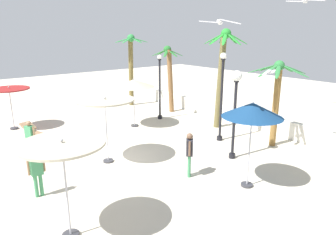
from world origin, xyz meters
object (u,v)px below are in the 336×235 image
palm_tree_2 (131,62)px  seagull_1 (270,72)px  patio_umbrella_2 (9,92)px  guest_1 (37,171)px  patio_umbrella_4 (105,103)px  palm_tree_0 (277,91)px  guest_0 (30,135)px  patio_umbrella_1 (63,150)px  guest_2 (189,150)px  seagull_0 (305,1)px  palm_tree_3 (169,71)px  seagull_2 (220,22)px  patio_umbrella_0 (252,110)px  lamp_post_0 (222,94)px  palm_tree_1 (222,68)px  lamp_post_2 (160,86)px  patio_umbrella_5 (133,84)px  lounge_chair_0 (35,133)px  lamp_post_1 (235,99)px

palm_tree_2 → seagull_1: 11.48m
patio_umbrella_2 → guest_1: 8.54m
patio_umbrella_4 → palm_tree_2: bearing=142.1°
palm_tree_0 → guest_0: 11.13m
patio_umbrella_1 → patio_umbrella_4: bearing=140.2°
guest_2 → seagull_0: (2.22, 2.93, 5.17)m
palm_tree_3 → patio_umbrella_2: bearing=-103.4°
guest_2 → seagull_2: 4.90m
patio_umbrella_2 → patio_umbrella_0: bearing=21.2°
lamp_post_0 → seagull_2: 6.80m
guest_0 → guest_2: guest_2 is taller
palm_tree_1 → seagull_2: size_ratio=4.99×
palm_tree_0 → seagull_2: seagull_2 is taller
lamp_post_2 → seagull_2: (8.87, -4.68, 3.44)m
guest_2 → seagull_0: 6.34m
lamp_post_0 → patio_umbrella_5: bearing=-156.4°
guest_1 → palm_tree_0: bearing=78.5°
lamp_post_0 → guest_1: 8.84m
patio_umbrella_0 → patio_umbrella_2: (-12.22, -4.73, -0.63)m
guest_0 → patio_umbrella_2: bearing=175.9°
guest_0 → seagull_0: seagull_0 is taller
patio_umbrella_5 → palm_tree_0: (6.69, 3.45, 0.15)m
palm_tree_3 → lamp_post_0: (6.16, -1.76, -0.36)m
patio_umbrella_5 → patio_umbrella_4: bearing=-45.3°
seagull_1 → lamp_post_2: bearing=-177.2°
patio_umbrella_1 → guest_1: bearing=179.8°
patio_umbrella_0 → patio_umbrella_1: size_ratio=1.11×
patio_umbrella_1 → seagull_2: size_ratio=2.53×
lamp_post_2 → seagull_2: 10.60m
palm_tree_2 → palm_tree_3: 3.24m
patio_umbrella_5 → lounge_chair_0: 5.63m
lamp_post_0 → lamp_post_2: lamp_post_0 is taller
guest_2 → seagull_1: 5.02m
palm_tree_0 → guest_2: 5.54m
lamp_post_0 → guest_0: bearing=-116.1°
guest_0 → seagull_2: seagull_2 is taller
lounge_chair_0 → guest_0: 2.00m
palm_tree_3 → guest_0: (2.31, -9.63, -1.78)m
lamp_post_1 → guest_1: bearing=-104.1°
palm_tree_0 → seagull_0: 4.82m
palm_tree_0 → guest_1: 10.49m
patio_umbrella_0 → palm_tree_0: 4.60m
patio_umbrella_5 → guest_0: size_ratio=1.77×
lamp_post_2 → patio_umbrella_1: bearing=-49.0°
palm_tree_0 → seagull_2: bearing=-73.1°
patio_umbrella_0 → lamp_post_0: lamp_post_0 is taller
lamp_post_2 → lamp_post_0: bearing=-0.7°
guest_0 → patio_umbrella_4: bearing=39.2°
lamp_post_2 → guest_2: lamp_post_2 is taller
guest_2 → palm_tree_1: bearing=122.2°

